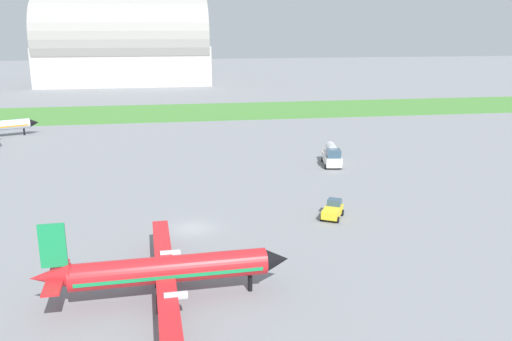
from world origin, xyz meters
name	(u,v)px	position (x,y,z in m)	size (l,w,h in m)	color
ground_plane	(193,228)	(0.00, 0.00, 0.00)	(600.00, 600.00, 0.00)	gray
grass_taxiway_strip	(178,112)	(0.00, 80.18, 0.04)	(360.00, 28.00, 0.08)	#478438
airplane_foreground_turboprop	(165,270)	(-2.85, -15.04, 2.59)	(20.22, 23.62, 7.07)	red
pushback_tug_near_gate	(333,210)	(15.89, 0.81, 0.91)	(3.38, 4.02, 1.95)	yellow
fuel_truck_midfield	(332,155)	(22.78, 23.53, 1.58)	(3.49, 6.81, 3.29)	white
hangar_distant	(125,47)	(-17.31, 150.25, 13.59)	(61.36, 28.79, 30.96)	#BCB7B2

